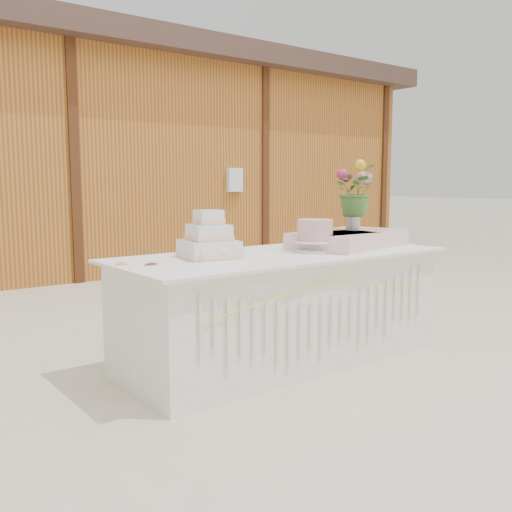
{
  "coord_description": "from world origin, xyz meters",
  "views": [
    {
      "loc": [
        -2.54,
        -3.02,
        1.26
      ],
      "look_at": [
        0.0,
        0.3,
        0.72
      ],
      "focal_mm": 40.0,
      "sensor_mm": 36.0,
      "label": 1
    }
  ],
  "objects": [
    {
      "name": "ground",
      "position": [
        0.0,
        0.0,
        0.0
      ],
      "size": [
        80.0,
        80.0,
        0.0
      ],
      "primitive_type": "plane",
      "color": "beige",
      "rests_on": "ground"
    },
    {
      "name": "barn",
      "position": [
        -0.01,
        5.99,
        1.68
      ],
      "size": [
        12.6,
        4.6,
        3.3
      ],
      "color": "#AE6924",
      "rests_on": "ground"
    },
    {
      "name": "cake_table",
      "position": [
        0.0,
        -0.0,
        0.39
      ],
      "size": [
        2.4,
        1.0,
        0.77
      ],
      "color": "white",
      "rests_on": "ground"
    },
    {
      "name": "wedding_cake",
      "position": [
        -0.53,
        0.11,
        0.88
      ],
      "size": [
        0.4,
        0.4,
        0.31
      ],
      "rotation": [
        0.0,
        0.0,
        -0.17
      ],
      "color": "white",
      "rests_on": "cake_table"
    },
    {
      "name": "pink_cake_stand",
      "position": [
        0.24,
        -0.07,
        0.9
      ],
      "size": [
        0.32,
        0.32,
        0.23
      ],
      "color": "white",
      "rests_on": "cake_table"
    },
    {
      "name": "satin_runner",
      "position": [
        0.67,
        0.0,
        0.83
      ],
      "size": [
        1.05,
        0.76,
        0.12
      ],
      "primitive_type": "cube",
      "rotation": [
        0.0,
        0.0,
        0.23
      ],
      "color": "beige",
      "rests_on": "cake_table"
    },
    {
      "name": "flower_vase",
      "position": [
        0.76,
        0.05,
        0.97
      ],
      "size": [
        0.11,
        0.11,
        0.16
      ],
      "primitive_type": "cylinder",
      "color": "silver",
      "rests_on": "satin_runner"
    },
    {
      "name": "bouquet",
      "position": [
        0.76,
        0.05,
        1.25
      ],
      "size": [
        0.48,
        0.48,
        0.41
      ],
      "primitive_type": "imported",
      "rotation": [
        0.0,
        0.0,
        0.78
      ],
      "color": "#416F2C",
      "rests_on": "flower_vase"
    },
    {
      "name": "loose_flowers",
      "position": [
        -1.06,
        0.13,
        0.78
      ],
      "size": [
        0.15,
        0.37,
        0.02
      ],
      "primitive_type": null,
      "rotation": [
        0.0,
        0.0,
        -0.0
      ],
      "color": "pink",
      "rests_on": "cake_table"
    }
  ]
}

